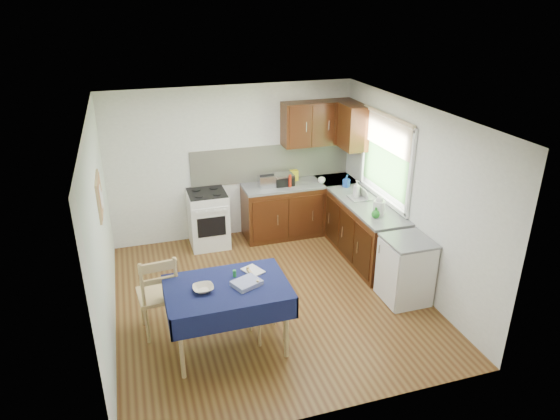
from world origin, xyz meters
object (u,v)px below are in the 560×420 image
object	(u,v)px
dish_rack	(362,197)
chair_near	(263,302)
toaster	(267,181)
sandwich_press	(283,179)
chair_far	(159,292)
dining_table	(227,294)
kettle	(379,207)

from	to	relation	value
dish_rack	chair_near	bearing A→B (deg)	-150.82
toaster	sandwich_press	xyz separation A→B (m)	(0.29, 0.03, -0.01)
chair_far	dining_table	bearing A→B (deg)	139.56
dining_table	dish_rack	xyz separation A→B (m)	(2.46, 1.71, 0.21)
dining_table	kettle	size ratio (longest dim) A/B	4.82
sandwich_press	dish_rack	distance (m)	1.34
chair_far	chair_near	distance (m)	1.23
dish_rack	kettle	world-z (taller)	kettle
chair_near	toaster	distance (m)	2.70
chair_near	dish_rack	distance (m)	2.65
sandwich_press	dining_table	bearing A→B (deg)	-105.77
chair_near	dining_table	bearing A→B (deg)	93.61
sandwich_press	kettle	world-z (taller)	kettle
kettle	dining_table	bearing A→B (deg)	-155.89
toaster	dining_table	bearing A→B (deg)	-105.88
dining_table	kettle	bearing A→B (deg)	5.28
chair_far	chair_near	size ratio (longest dim) A/B	1.19
dining_table	chair_near	size ratio (longest dim) A/B	1.52
dining_table	chair_far	distance (m)	0.89
dining_table	dish_rack	distance (m)	3.00
chair_near	sandwich_press	bearing A→B (deg)	-28.50
dining_table	kettle	xyz separation A→B (m)	(2.40, 1.07, 0.31)
chair_far	dish_rack	xyz separation A→B (m)	(3.17, 1.21, 0.36)
chair_far	toaster	xyz separation A→B (m)	(1.92, 2.10, 0.44)
dining_table	chair_near	bearing A→B (deg)	-9.17
chair_near	kettle	distance (m)	2.28
toaster	kettle	bearing A→B (deg)	-43.14
chair_far	toaster	world-z (taller)	toaster
dining_table	toaster	xyz separation A→B (m)	(1.21, 2.61, 0.28)
dining_table	sandwich_press	world-z (taller)	sandwich_press
toaster	dish_rack	bearing A→B (deg)	-26.73
dining_table	kettle	world-z (taller)	kettle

